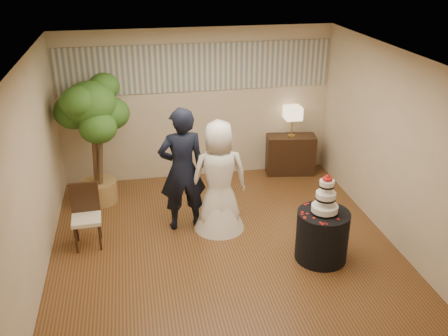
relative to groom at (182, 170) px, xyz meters
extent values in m
cube|color=brown|center=(0.51, -0.60, -0.98)|extent=(5.00, 5.00, 0.00)
cube|color=white|center=(0.51, -0.60, 1.82)|extent=(5.00, 5.00, 0.00)
cube|color=beige|center=(0.51, 1.90, 0.42)|extent=(5.00, 0.06, 2.80)
cube|color=beige|center=(0.51, -3.10, 0.42)|extent=(5.00, 0.06, 2.80)
cube|color=beige|center=(-1.99, -0.60, 0.42)|extent=(0.06, 5.00, 2.80)
cube|color=beige|center=(3.01, -0.60, 0.42)|extent=(0.06, 5.00, 2.80)
cube|color=#A6A495|center=(0.51, 1.88, 1.12)|extent=(4.90, 0.02, 0.85)
imported|color=black|center=(0.00, 0.00, 0.00)|extent=(0.76, 0.53, 1.97)
imported|color=white|center=(0.54, -0.14, -0.10)|extent=(0.88, 0.81, 1.77)
cylinder|color=black|center=(1.81, -1.24, -0.62)|extent=(0.83, 0.83, 0.74)
cube|color=black|center=(2.27, 1.65, -0.60)|extent=(0.97, 0.54, 0.77)
camera|label=1|loc=(-0.67, -6.87, 3.12)|focal=40.00mm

